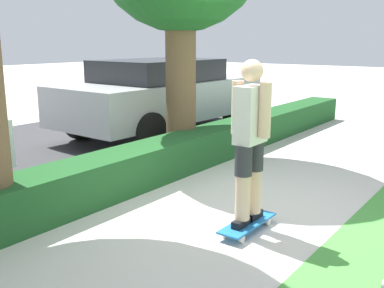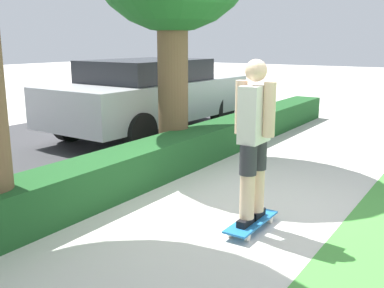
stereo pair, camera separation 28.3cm
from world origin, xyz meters
name	(u,v)px [view 2 (the right image)]	position (x,y,z in m)	size (l,w,h in m)	color
ground_plane	(245,211)	(0.00, 0.00, 0.00)	(60.00, 60.00, 0.00)	beige
street_asphalt	(12,158)	(0.00, 4.20, 0.00)	(13.07, 5.00, 0.01)	#38383A
hedge_row	(135,167)	(0.00, 1.60, 0.25)	(13.07, 0.60, 0.50)	#1E5123
skateboard	(251,222)	(-0.43, -0.28, 0.08)	(0.77, 0.24, 0.09)	#1E6BAD
skater_person	(254,138)	(-0.43, -0.28, 0.94)	(0.48, 0.41, 1.59)	black
parked_car_middle	(150,94)	(2.75, 3.52, 0.80)	(4.53, 2.00, 1.49)	#B7B7BC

